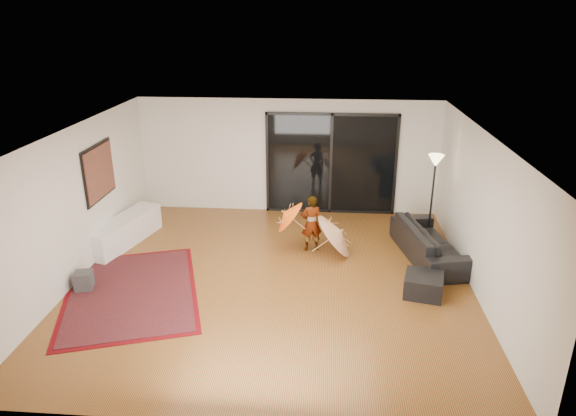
# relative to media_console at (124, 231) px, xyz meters

# --- Properties ---
(floor) EXTENTS (7.00, 7.00, 0.00)m
(floor) POSITION_rel_media_console_xyz_m (3.25, -1.32, -0.28)
(floor) COLOR olive
(floor) RESTS_ON ground
(ceiling) EXTENTS (7.00, 7.00, 0.00)m
(ceiling) POSITION_rel_media_console_xyz_m (3.25, -1.32, 2.42)
(ceiling) COLOR white
(ceiling) RESTS_ON wall_back
(wall_back) EXTENTS (7.00, 0.00, 7.00)m
(wall_back) POSITION_rel_media_console_xyz_m (3.25, 2.18, 1.07)
(wall_back) COLOR silver
(wall_back) RESTS_ON floor
(wall_front) EXTENTS (7.00, 0.00, 7.00)m
(wall_front) POSITION_rel_media_console_xyz_m (3.25, -4.82, 1.07)
(wall_front) COLOR silver
(wall_front) RESTS_ON floor
(wall_left) EXTENTS (0.00, 7.00, 7.00)m
(wall_left) POSITION_rel_media_console_xyz_m (-0.25, -1.32, 1.07)
(wall_left) COLOR silver
(wall_left) RESTS_ON floor
(wall_right) EXTENTS (0.00, 7.00, 7.00)m
(wall_right) POSITION_rel_media_console_xyz_m (6.75, -1.32, 1.07)
(wall_right) COLOR silver
(wall_right) RESTS_ON floor
(sliding_door) EXTENTS (3.06, 0.07, 2.40)m
(sliding_door) POSITION_rel_media_console_xyz_m (4.25, 2.15, 0.92)
(sliding_door) COLOR black
(sliding_door) RESTS_ON wall_back
(painting) EXTENTS (0.04, 1.28, 1.08)m
(painting) POSITION_rel_media_console_xyz_m (-0.21, -0.32, 1.37)
(painting) COLOR black
(painting) RESTS_ON wall_left
(media_console) EXTENTS (0.99, 2.07, 0.56)m
(media_console) POSITION_rel_media_console_xyz_m (0.00, 0.00, 0.00)
(media_console) COLOR white
(media_console) RESTS_ON floor
(speaker) EXTENTS (0.35, 0.35, 0.33)m
(speaker) POSITION_rel_media_console_xyz_m (0.00, -1.91, -0.11)
(speaker) COLOR #424244
(speaker) RESTS_ON floor
(persian_rug) EXTENTS (3.02, 3.58, 0.02)m
(persian_rug) POSITION_rel_media_console_xyz_m (0.84, -1.96, -0.27)
(persian_rug) COLOR #5E080D
(persian_rug) RESTS_ON floor
(sofa) EXTENTS (1.32, 2.38, 0.66)m
(sofa) POSITION_rel_media_console_xyz_m (6.20, -0.18, 0.05)
(sofa) COLOR black
(sofa) RESTS_ON floor
(ottoman) EXTENTS (0.75, 0.75, 0.36)m
(ottoman) POSITION_rel_media_console_xyz_m (5.86, -1.62, -0.10)
(ottoman) COLOR black
(ottoman) RESTS_ON floor
(floor_lamp) EXTENTS (0.32, 0.32, 1.84)m
(floor_lamp) POSITION_rel_media_console_xyz_m (6.35, 0.74, 1.18)
(floor_lamp) COLOR black
(floor_lamp) RESTS_ON floor
(child) EXTENTS (0.48, 0.38, 1.16)m
(child) POSITION_rel_media_console_xyz_m (3.88, 0.00, 0.30)
(child) COLOR #999999
(child) RESTS_ON floor
(parasol_orange) EXTENTS (0.60, 0.74, 0.84)m
(parasol_orange) POSITION_rel_media_console_xyz_m (3.33, -0.05, 0.46)
(parasol_orange) COLOR #FF5D0D
(parasol_orange) RESTS_ON child
(parasol_white) EXTENTS (0.78, 0.99, 1.00)m
(parasol_white) POSITION_rel_media_console_xyz_m (4.48, -0.15, 0.23)
(parasol_white) COLOR silver
(parasol_white) RESTS_ON floor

